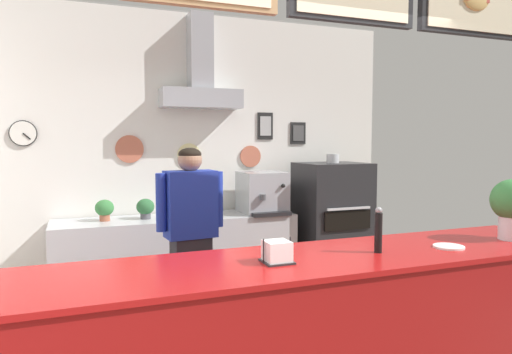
# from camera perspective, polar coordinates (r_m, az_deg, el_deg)

# --- Properties ---
(back_wall_assembly) EXTENTS (4.68, 2.58, 3.05)m
(back_wall_assembly) POSITION_cam_1_polar(r_m,az_deg,el_deg) (5.04, -7.68, 3.91)
(back_wall_assembly) COLOR gray
(back_wall_assembly) RESTS_ON ground_plane
(service_counter) EXTENTS (3.69, 0.74, 1.02)m
(service_counter) POSITION_cam_1_polar(r_m,az_deg,el_deg) (2.81, 5.73, -19.97)
(service_counter) COLOR maroon
(service_counter) RESTS_ON ground_plane
(back_prep_counter) EXTENTS (2.42, 0.61, 0.89)m
(back_prep_counter) POSITION_cam_1_polar(r_m,az_deg,el_deg) (4.90, -9.54, -10.11)
(back_prep_counter) COLOR #B7BABF
(back_prep_counter) RESTS_ON ground_plane
(pizza_oven) EXTENTS (0.74, 0.67, 1.52)m
(pizza_oven) POSITION_cam_1_polar(r_m,az_deg,el_deg) (5.34, 9.30, -5.89)
(pizza_oven) COLOR #232326
(pizza_oven) RESTS_ON ground_plane
(shop_worker) EXTENTS (0.55, 0.26, 1.62)m
(shop_worker) POSITION_cam_1_polar(r_m,az_deg,el_deg) (3.74, -8.00, -7.86)
(shop_worker) COLOR #232328
(shop_worker) RESTS_ON ground_plane
(espresso_machine) EXTENTS (0.46, 0.54, 0.44)m
(espresso_machine) POSITION_cam_1_polar(r_m,az_deg,el_deg) (5.01, 0.78, -1.92)
(espresso_machine) COLOR #A3A5AD
(espresso_machine) RESTS_ON back_prep_counter
(potted_oregano) EXTENTS (0.26, 0.26, 0.28)m
(potted_oregano) POSITION_cam_1_polar(r_m,az_deg,el_deg) (4.86, -6.86, -2.93)
(potted_oregano) COLOR #9E563D
(potted_oregano) RESTS_ON back_prep_counter
(potted_thyme) EXTENTS (0.18, 0.18, 0.20)m
(potted_thyme) POSITION_cam_1_polar(r_m,az_deg,el_deg) (4.74, -13.42, -3.69)
(potted_thyme) COLOR #4C4C51
(potted_thyme) RESTS_ON back_prep_counter
(potted_rosemary) EXTENTS (0.18, 0.18, 0.21)m
(potted_rosemary) POSITION_cam_1_polar(r_m,az_deg,el_deg) (4.73, -18.10, -3.74)
(potted_rosemary) COLOR #9E563D
(potted_rosemary) RESTS_ON back_prep_counter
(condiment_plate) EXTENTS (0.18, 0.18, 0.01)m
(condiment_plate) POSITION_cam_1_polar(r_m,az_deg,el_deg) (3.10, 22.59, -7.90)
(condiment_plate) COLOR white
(condiment_plate) RESTS_ON service_counter
(pepper_grinder) EXTENTS (0.04, 0.04, 0.27)m
(pepper_grinder) POSITION_cam_1_polar(r_m,az_deg,el_deg) (2.81, 14.79, -6.32)
(pepper_grinder) COLOR black
(pepper_grinder) RESTS_ON service_counter
(basil_vase) EXTENTS (0.27, 0.27, 0.40)m
(basil_vase) POSITION_cam_1_polar(r_m,az_deg,el_deg) (3.49, 28.94, -3.12)
(basil_vase) COLOR silver
(basil_vase) RESTS_ON service_counter
(napkin_holder) EXTENTS (0.16, 0.16, 0.13)m
(napkin_holder) POSITION_cam_1_polar(r_m,az_deg,el_deg) (2.52, 2.59, -9.24)
(napkin_holder) COLOR #262628
(napkin_holder) RESTS_ON service_counter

